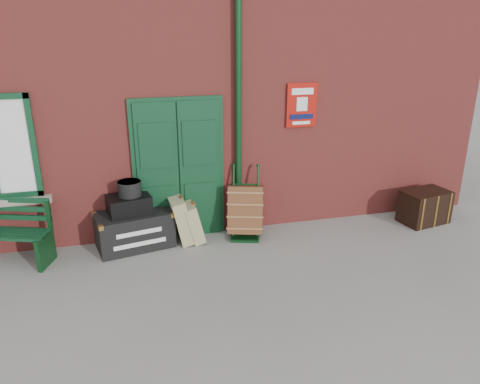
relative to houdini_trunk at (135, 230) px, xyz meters
name	(u,v)px	position (x,y,z in m)	size (l,w,h in m)	color
ground	(218,278)	(1.05, -1.25, -0.28)	(80.00, 80.00, 0.00)	gray
station_building	(178,85)	(1.05, 2.24, 1.88)	(10.30, 4.30, 4.36)	#A23934
houdini_trunk	(135,230)	(0.00, 0.00, 0.00)	(1.13, 0.62, 0.57)	black
strongbox	(129,205)	(-0.05, 0.00, 0.42)	(0.62, 0.45, 0.28)	black
hatbox	(130,189)	(-0.02, 0.00, 0.68)	(0.34, 0.34, 0.23)	black
suitcase_back	(181,220)	(0.72, 0.00, 0.09)	(0.21, 0.52, 0.72)	tan
suitcase_front	(193,222)	(0.90, -0.02, 0.04)	(0.19, 0.46, 0.62)	tan
porter_trolley	(245,210)	(1.77, -0.03, 0.16)	(0.70, 0.73, 1.14)	#0C3315
dark_trunk	(425,207)	(4.92, -0.28, 0.00)	(0.79, 0.52, 0.57)	black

